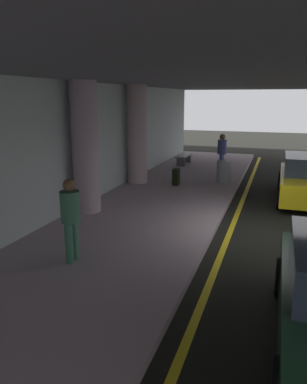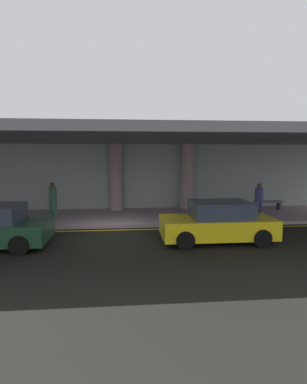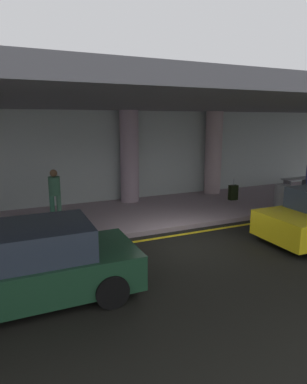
% 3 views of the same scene
% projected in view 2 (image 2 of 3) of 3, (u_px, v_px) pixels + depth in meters
% --- Properties ---
extents(ground_plane, '(60.00, 60.00, 0.00)m').
position_uv_depth(ground_plane, '(113.00, 234.00, 12.23)').
color(ground_plane, black).
extents(sidewalk, '(26.00, 4.20, 0.15)m').
position_uv_depth(sidewalk, '(116.00, 217.00, 15.29)').
color(sidewalk, '#A5919B').
rests_on(sidewalk, ground).
extents(lane_stripe_yellow, '(26.00, 0.14, 0.01)m').
position_uv_depth(lane_stripe_yellow, '(114.00, 230.00, 12.88)').
color(lane_stripe_yellow, yellow).
rests_on(lane_stripe_yellow, ground).
extents(support_column_left_mid, '(0.75, 0.75, 3.65)m').
position_uv_depth(support_column_left_mid, '(116.00, 177.00, 16.68)').
color(support_column_left_mid, '#A18A99').
rests_on(support_column_left_mid, sidewalk).
extents(support_column_center, '(0.75, 0.75, 3.65)m').
position_uv_depth(support_column_center, '(187.00, 177.00, 17.05)').
color(support_column_center, '#AB9496').
rests_on(support_column_center, sidewalk).
extents(ceiling_overhang, '(28.00, 13.20, 0.30)m').
position_uv_depth(ceiling_overhang, '(114.00, 139.00, 14.33)').
color(ceiling_overhang, slate).
rests_on(ceiling_overhang, support_column_far_left).
extents(terminal_back_wall, '(26.00, 0.30, 3.80)m').
position_uv_depth(terminal_back_wall, '(116.00, 178.00, 17.29)').
color(terminal_back_wall, '#A8B2B0').
rests_on(terminal_back_wall, ground).
extents(car_yellow_taxi, '(4.10, 1.92, 1.50)m').
position_uv_depth(car_yellow_taxi, '(218.00, 223.00, 11.13)').
color(car_yellow_taxi, yellow).
rests_on(car_yellow_taxi, ground).
extents(traveler_with_luggage, '(0.38, 0.38, 1.68)m').
position_uv_depth(traveler_with_luggage, '(53.00, 197.00, 15.18)').
color(traveler_with_luggage, '#30674D').
rests_on(traveler_with_luggage, sidewalk).
extents(person_waiting_for_ride, '(0.38, 0.38, 1.68)m').
position_uv_depth(person_waiting_for_ride, '(259.00, 198.00, 14.68)').
color(person_waiting_for_ride, '#48519A').
rests_on(person_waiting_for_ride, sidewalk).
extents(suitcase_upright_primary, '(0.36, 0.22, 0.90)m').
position_uv_depth(suitcase_upright_primary, '(193.00, 208.00, 15.72)').
color(suitcase_upright_primary, black).
rests_on(suitcase_upright_primary, sidewalk).
extents(bench_metal, '(1.60, 0.50, 0.48)m').
position_uv_depth(bench_metal, '(268.00, 203.00, 16.93)').
color(bench_metal, slate).
rests_on(bench_metal, sidewalk).
extents(trash_bin_steel, '(0.56, 0.56, 0.85)m').
position_uv_depth(trash_bin_steel, '(223.00, 211.00, 14.19)').
color(trash_bin_steel, gray).
rests_on(trash_bin_steel, sidewalk).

